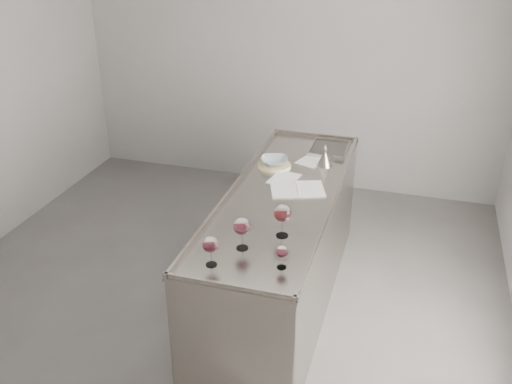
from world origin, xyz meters
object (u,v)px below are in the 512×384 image
(notebook, at_px, (297,189))
(ceramic_bowl, at_px, (274,161))
(wine_funnel, at_px, (325,159))
(wine_glass_small, at_px, (282,252))
(wine_glass_left, at_px, (211,245))
(wine_glass_middle, at_px, (242,227))
(wine_glass_right, at_px, (283,214))
(counter, at_px, (282,249))

(notebook, relative_size, ceramic_bowl, 2.09)
(wine_funnel, bearing_deg, wine_glass_small, -88.95)
(wine_glass_left, height_order, wine_glass_middle, wine_glass_middle)
(ceramic_bowl, distance_m, wine_funnel, 0.40)
(ceramic_bowl, relative_size, wine_funnel, 1.18)
(wine_glass_small, xyz_separation_m, wine_funnel, (-0.03, 1.49, -0.05))
(wine_glass_left, bearing_deg, wine_glass_right, 54.44)
(wine_funnel, bearing_deg, wine_glass_right, -92.81)
(counter, bearing_deg, wine_glass_left, -99.66)
(wine_glass_middle, relative_size, ceramic_bowl, 0.97)
(wine_glass_right, relative_size, notebook, 0.49)
(counter, relative_size, wine_glass_left, 13.02)
(wine_funnel, bearing_deg, wine_glass_left, -103.01)
(wine_glass_left, bearing_deg, wine_funnel, 76.99)
(wine_glass_right, xyz_separation_m, wine_funnel, (0.06, 1.15, -0.10))
(notebook, bearing_deg, wine_glass_middle, -118.29)
(wine_glass_left, height_order, wine_glass_small, wine_glass_left)
(counter, height_order, wine_glass_middle, wine_glass_middle)
(counter, xyz_separation_m, wine_glass_left, (-0.17, -1.00, 0.60))
(counter, distance_m, ceramic_bowl, 0.71)
(wine_glass_left, height_order, ceramic_bowl, wine_glass_left)
(counter, height_order, wine_glass_small, wine_glass_small)
(wine_glass_right, bearing_deg, ceramic_bowl, 107.49)
(wine_funnel, bearing_deg, counter, -108.60)
(counter, relative_size, ceramic_bowl, 11.33)
(wine_glass_left, distance_m, wine_funnel, 1.62)
(ceramic_bowl, height_order, wine_funnel, wine_funnel)
(notebook, bearing_deg, counter, -152.35)
(wine_glass_small, bearing_deg, wine_glass_left, -167.05)
(wine_glass_small, bearing_deg, counter, 103.67)
(wine_glass_right, bearing_deg, wine_glass_small, -76.22)
(wine_glass_right, xyz_separation_m, notebook, (-0.05, 0.66, -0.15))
(counter, bearing_deg, wine_glass_small, -76.33)
(wine_glass_middle, height_order, ceramic_bowl, wine_glass_middle)
(wine_glass_small, distance_m, wine_funnel, 1.49)
(ceramic_bowl, bearing_deg, wine_glass_middle, -84.12)
(wine_glass_right, distance_m, wine_funnel, 1.15)
(counter, relative_size, wine_funnel, 13.34)
(counter, distance_m, wine_funnel, 0.80)
(wine_glass_left, relative_size, ceramic_bowl, 0.87)
(wine_glass_middle, xyz_separation_m, ceramic_bowl, (-0.13, 1.23, -0.10))
(wine_glass_left, relative_size, wine_glass_small, 1.30)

